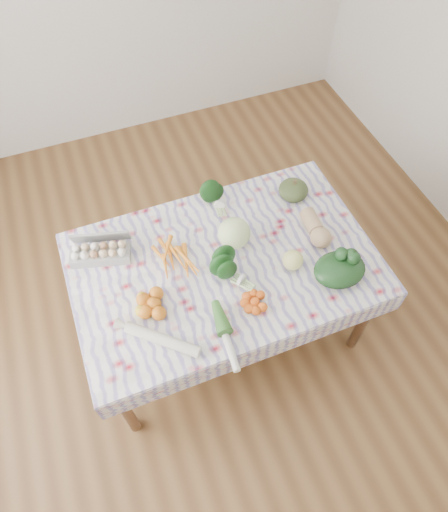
# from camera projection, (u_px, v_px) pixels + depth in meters

# --- Properties ---
(ground) EXTENTS (4.50, 4.50, 0.00)m
(ground) POSITION_uv_depth(u_px,v_px,m) (224.00, 324.00, 3.13)
(ground) COLOR brown
(ground) RESTS_ON ground
(dining_table) EXTENTS (1.60, 1.00, 0.75)m
(dining_table) POSITION_uv_depth(u_px,v_px,m) (224.00, 270.00, 2.57)
(dining_table) COLOR brown
(dining_table) RESTS_ON ground
(tablecloth) EXTENTS (1.66, 1.06, 0.01)m
(tablecloth) POSITION_uv_depth(u_px,v_px,m) (224.00, 263.00, 2.51)
(tablecloth) COLOR white
(tablecloth) RESTS_ON dining_table
(egg_carton) EXTENTS (0.34, 0.21, 0.09)m
(egg_carton) POSITION_uv_depth(u_px,v_px,m) (100.00, 254.00, 2.48)
(egg_carton) COLOR #959591
(egg_carton) RESTS_ON tablecloth
(carrot_bunch) EXTENTS (0.27, 0.25, 0.04)m
(carrot_bunch) POSITION_uv_depth(u_px,v_px,m) (174.00, 258.00, 2.49)
(carrot_bunch) COLOR orange
(carrot_bunch) RESTS_ON tablecloth
(kale_bunch) EXTENTS (0.21, 0.20, 0.15)m
(kale_bunch) POSITION_uv_depth(u_px,v_px,m) (219.00, 194.00, 2.69)
(kale_bunch) COLOR #123A11
(kale_bunch) RESTS_ON tablecloth
(kabocha_squash) EXTENTS (0.19, 0.19, 0.12)m
(kabocha_squash) POSITION_uv_depth(u_px,v_px,m) (293.00, 190.00, 2.73)
(kabocha_squash) COLOR #3B4B25
(kabocha_squash) RESTS_ON tablecloth
(cabbage) EXTENTS (0.23, 0.23, 0.18)m
(cabbage) POSITION_uv_depth(u_px,v_px,m) (234.00, 233.00, 2.50)
(cabbage) COLOR #C9E494
(cabbage) RESTS_ON tablecloth
(butternut_squash) EXTENTS (0.14, 0.26, 0.12)m
(butternut_squash) POSITION_uv_depth(u_px,v_px,m) (316.00, 228.00, 2.56)
(butternut_squash) COLOR tan
(butternut_squash) RESTS_ON tablecloth
(orange_cluster) EXTENTS (0.28, 0.28, 0.08)m
(orange_cluster) POSITION_uv_depth(u_px,v_px,m) (154.00, 304.00, 2.31)
(orange_cluster) COLOR orange
(orange_cluster) RESTS_ON tablecloth
(broccoli) EXTENTS (0.24, 0.24, 0.13)m
(broccoli) POSITION_uv_depth(u_px,v_px,m) (233.00, 272.00, 2.39)
(broccoli) COLOR #134114
(broccoli) RESTS_ON tablecloth
(mandarin_cluster) EXTENTS (0.21, 0.21, 0.05)m
(mandarin_cluster) POSITION_uv_depth(u_px,v_px,m) (255.00, 301.00, 2.33)
(mandarin_cluster) COLOR orange
(mandarin_cluster) RESTS_ON tablecloth
(grapefruit) EXTENTS (0.14, 0.14, 0.11)m
(grapefruit) POSITION_uv_depth(u_px,v_px,m) (293.00, 260.00, 2.44)
(grapefruit) COLOR #E4E77E
(grapefruit) RESTS_ON tablecloth
(spinach_bag) EXTENTS (0.33, 0.29, 0.12)m
(spinach_bag) POSITION_uv_depth(u_px,v_px,m) (340.00, 269.00, 2.40)
(spinach_bag) COLOR black
(spinach_bag) RESTS_ON tablecloth
(daikon) EXTENTS (0.34, 0.32, 0.06)m
(daikon) POSITION_uv_depth(u_px,v_px,m) (163.00, 340.00, 2.21)
(daikon) COLOR beige
(daikon) RESTS_ON tablecloth
(leek) EXTENTS (0.07, 0.36, 0.04)m
(leek) POSITION_uv_depth(u_px,v_px,m) (226.00, 337.00, 2.22)
(leek) COLOR silver
(leek) RESTS_ON tablecloth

